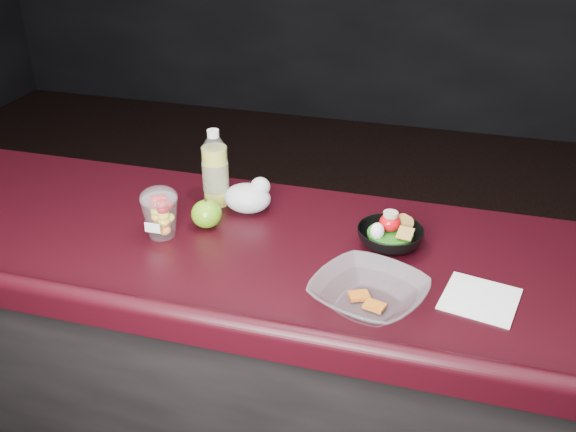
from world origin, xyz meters
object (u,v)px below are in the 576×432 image
(green_apple, at_px, (207,214))
(fruit_cup, at_px, (160,212))
(snack_bowl, at_px, (390,236))
(takeout_bowl, at_px, (369,294))
(lemonade_bottle, at_px, (215,173))

(green_apple, bearing_deg, fruit_cup, -141.58)
(snack_bowl, height_order, takeout_bowl, snack_bowl)
(fruit_cup, height_order, green_apple, fruit_cup)
(lemonade_bottle, height_order, green_apple, lemonade_bottle)
(takeout_bowl, bearing_deg, green_apple, 154.18)
(snack_bowl, bearing_deg, takeout_bowl, -91.87)
(snack_bowl, bearing_deg, lemonade_bottle, 168.71)
(snack_bowl, xyz_separation_m, takeout_bowl, (-0.01, -0.26, -0.00))
(lemonade_bottle, relative_size, fruit_cup, 1.62)
(lemonade_bottle, bearing_deg, snack_bowl, -11.29)
(fruit_cup, bearing_deg, green_apple, 38.42)
(fruit_cup, relative_size, snack_bowl, 0.70)
(lemonade_bottle, height_order, snack_bowl, lemonade_bottle)
(green_apple, bearing_deg, takeout_bowl, -25.82)
(snack_bowl, bearing_deg, fruit_cup, -169.46)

